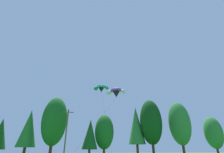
% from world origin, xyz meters
% --- Properties ---
extents(treeline_tree_c, '(3.52, 3.52, 8.72)m').
position_xyz_m(treeline_tree_c, '(-21.70, 47.55, 5.46)').
color(treeline_tree_c, '#472D19').
rests_on(treeline_tree_c, ground_plane).
extents(treeline_tree_d, '(3.87, 3.87, 10.33)m').
position_xyz_m(treeline_tree_d, '(-15.43, 44.97, 6.47)').
color(treeline_tree_d, '#472D19').
rests_on(treeline_tree_d, ground_plane).
extents(treeline_tree_e, '(5.43, 5.43, 13.44)m').
position_xyz_m(treeline_tree_e, '(-10.36, 44.85, 8.14)').
color(treeline_tree_e, '#472D19').
rests_on(treeline_tree_e, ground_plane).
extents(treeline_tree_f, '(3.52, 3.52, 8.74)m').
position_xyz_m(treeline_tree_f, '(-2.22, 45.51, 5.47)').
color(treeline_tree_f, '#472D19').
rests_on(treeline_tree_f, ground_plane).
extents(treeline_tree_g, '(4.56, 4.56, 10.24)m').
position_xyz_m(treeline_tree_g, '(1.31, 46.94, 6.20)').
color(treeline_tree_g, '#472D19').
rests_on(treeline_tree_g, ground_plane).
extents(treeline_tree_h, '(4.55, 4.55, 13.43)m').
position_xyz_m(treeline_tree_h, '(10.85, 50.33, 8.41)').
color(treeline_tree_h, '#472D19').
rests_on(treeline_tree_h, ground_plane).
extents(treeline_tree_i, '(5.92, 5.92, 15.27)m').
position_xyz_m(treeline_tree_i, '(14.55, 48.64, 9.25)').
color(treeline_tree_i, '#472D19').
rests_on(treeline_tree_i, ground_plane).
extents(treeline_tree_j, '(5.78, 5.78, 14.76)m').
position_xyz_m(treeline_tree_j, '(22.50, 47.42, 8.94)').
color(treeline_tree_j, '#472D19').
rests_on(treeline_tree_j, ground_plane).
extents(treeline_tree_k, '(4.70, 4.70, 10.73)m').
position_xyz_m(treeline_tree_k, '(31.65, 46.21, 6.50)').
color(treeline_tree_k, '#472D19').
rests_on(treeline_tree_k, ground_plane).
extents(utility_pole, '(2.20, 0.26, 9.98)m').
position_xyz_m(utility_pole, '(-7.37, 40.89, 5.26)').
color(utility_pole, brown).
rests_on(utility_pole, ground_plane).
extents(parafoil_kite_high_purple, '(8.69, 9.69, 10.88)m').
position_xyz_m(parafoil_kite_high_purple, '(0.96, 32.71, 11.68)').
color(parafoil_kite_high_purple, purple).
extents(parafoil_kite_mid_teal, '(2.79, 11.31, 10.85)m').
position_xyz_m(parafoil_kite_mid_teal, '(-1.90, 31.60, 11.83)').
color(parafoil_kite_mid_teal, teal).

